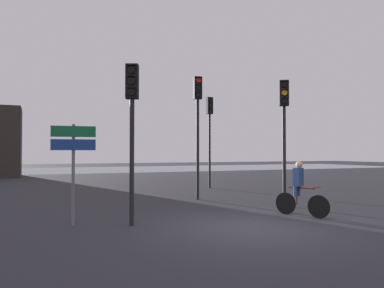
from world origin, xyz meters
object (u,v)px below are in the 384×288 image
traffic_light_near_left (132,113)px  traffic_light_near_right (284,119)px  direction_sign_post (73,156)px  cyclist (299,188)px  traffic_light_far_right (210,125)px  traffic_light_center (198,115)px

traffic_light_near_left → traffic_light_near_right: bearing=-143.4°
direction_sign_post → cyclist: 6.47m
traffic_light_far_right → cyclist: traffic_light_far_right is taller
traffic_light_center → traffic_light_far_right: 4.92m
traffic_light_near_left → direction_sign_post: size_ratio=1.60×
traffic_light_near_left → traffic_light_far_right: bearing=-102.8°
traffic_light_center → traffic_light_near_right: (2.02, -2.93, -0.33)m
traffic_light_far_right → direction_sign_post: size_ratio=1.86×
traffic_light_near_right → traffic_light_far_right: (0.53, 7.15, 0.27)m
traffic_light_center → traffic_light_near_right: bearing=134.2°
direction_sign_post → cyclist: size_ratio=1.60×
direction_sign_post → traffic_light_far_right: bearing=-128.3°
traffic_light_far_right → traffic_light_near_left: (-6.27, -8.44, -0.43)m
traffic_light_near_right → cyclist: traffic_light_near_right is taller
traffic_light_near_right → traffic_light_near_left: (-5.75, -1.30, -0.16)m
direction_sign_post → cyclist: bearing=176.4°
traffic_light_near_left → direction_sign_post: (-1.40, 0.48, -1.11)m
direction_sign_post → cyclist: direction_sign_post is taller
traffic_light_near_left → cyclist: traffic_light_near_left is taller
traffic_light_center → direction_sign_post: bearing=45.8°
traffic_light_near_right → cyclist: (-0.84, -1.84, -2.25)m
traffic_light_center → cyclist: (1.18, -4.77, -2.58)m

